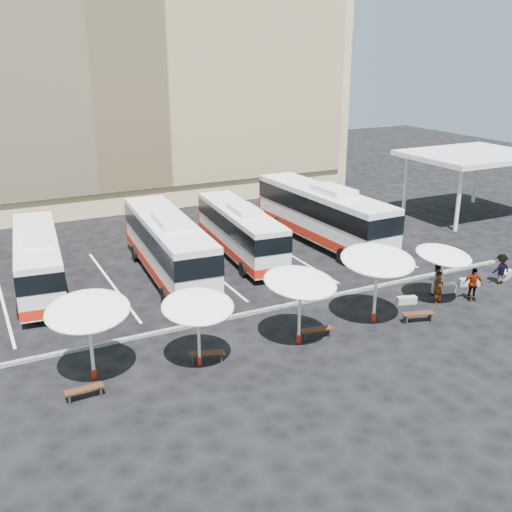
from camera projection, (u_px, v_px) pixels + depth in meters
name	position (u px, v px, depth m)	size (l,w,h in m)	color
ground	(265.00, 316.00, 31.07)	(120.00, 120.00, 0.00)	black
sandstone_building	(101.00, 54.00, 53.76)	(42.00, 18.25, 29.60)	tan
service_canopy	(472.00, 157.00, 48.11)	(10.00, 8.00, 5.20)	silver
curb_divider	(260.00, 311.00, 31.46)	(34.00, 0.25, 0.15)	black
bay_lines	(206.00, 268.00, 37.81)	(24.15, 12.00, 0.01)	white
bus_0	(38.00, 259.00, 33.98)	(3.46, 11.32, 3.54)	silver
bus_1	(168.00, 244.00, 35.77)	(3.61, 12.77, 4.00)	silver
bus_2	(240.00, 230.00, 39.44)	(3.37, 11.42, 3.57)	silver
bus_3	(323.00, 213.00, 42.00)	(3.47, 13.52, 4.27)	silver
sunshade_0	(88.00, 311.00, 24.23)	(4.49, 4.51, 3.62)	silver
sunshade_1	(198.00, 307.00, 25.39)	(3.52, 3.55, 3.26)	silver
sunshade_2	(300.00, 283.00, 27.29)	(4.47, 4.49, 3.57)	silver
sunshade_3	(378.00, 260.00, 29.43)	(4.35, 4.39, 3.85)	silver
sunshade_4	(444.00, 256.00, 31.95)	(3.97, 3.99, 3.14)	silver
wood_bench_0	(84.00, 391.00, 23.62)	(1.53, 0.44, 0.47)	#33190B
wood_bench_1	(207.00, 355.00, 26.38)	(1.61, 0.91, 0.48)	#33190B
wood_bench_2	(316.00, 331.00, 28.57)	(1.64, 0.65, 0.49)	#33190B
wood_bench_3	(418.00, 315.00, 30.24)	(1.71, 0.89, 0.51)	#33190B
conc_bench_0	(407.00, 300.00, 32.48)	(1.07, 0.36, 0.40)	gray
conc_bench_1	(444.00, 288.00, 33.94)	(1.32, 0.44, 0.50)	gray
conc_bench_2	(469.00, 282.00, 34.92)	(1.16, 0.39, 0.43)	gray
conc_bench_3	(506.00, 275.00, 36.08)	(1.13, 0.38, 0.42)	gray
passenger_0	(439.00, 287.00, 32.36)	(0.67, 0.44, 1.82)	black
passenger_1	(436.00, 280.00, 33.45)	(0.87, 0.68, 1.79)	black
passenger_2	(473.00, 284.00, 32.70)	(1.10, 0.46, 1.88)	black
passenger_3	(501.00, 269.00, 35.02)	(1.18, 0.68, 1.82)	black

